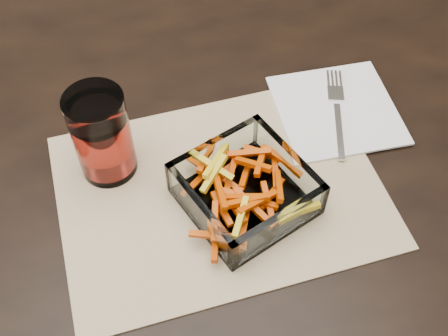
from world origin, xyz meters
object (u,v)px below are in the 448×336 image
(glass_bowl, at_px, (245,191))
(tumbler, at_px, (102,138))
(dining_table, at_px, (167,199))
(fork, at_px, (337,109))

(glass_bowl, xyz_separation_m, tumbler, (-0.18, 0.09, 0.04))
(glass_bowl, distance_m, tumbler, 0.21)
(tumbler, bearing_deg, dining_table, -9.05)
(tumbler, bearing_deg, glass_bowl, -27.63)
(dining_table, height_order, fork, fork)
(glass_bowl, distance_m, fork, 0.22)
(dining_table, bearing_deg, tumbler, 170.95)
(glass_bowl, bearing_deg, fork, 38.35)
(glass_bowl, relative_size, tumbler, 1.47)
(dining_table, height_order, tumbler, tumbler)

